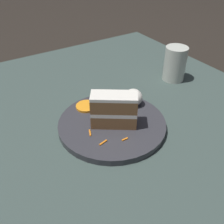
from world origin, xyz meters
The scene contains 8 objects.
ground_plane centered at (0.00, 0.00, 0.00)m, with size 6.00×6.00×0.00m, color black.
dining_table centered at (0.00, 0.00, 0.02)m, with size 1.22×1.13×0.03m, color #384742.
plate centered at (0.01, -0.03, 0.04)m, with size 0.30×0.30×0.02m, color #333338.
cake_slice centered at (0.00, -0.03, 0.10)m, with size 0.11×0.13×0.09m.
cream_dollop centered at (0.05, -0.13, 0.07)m, with size 0.06×0.05×0.05m, color white.
orange_garnish centered at (0.11, 0.00, 0.05)m, with size 0.06×0.06×0.01m, color orange.
carrot_shreds_scatter centered at (-0.01, 0.01, 0.05)m, with size 0.17×0.12×0.00m.
drinking_glass centered at (0.13, -0.36, 0.08)m, with size 0.08×0.08×0.12m.
Camera 1 is at (-0.47, 0.28, 0.49)m, focal length 42.00 mm.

